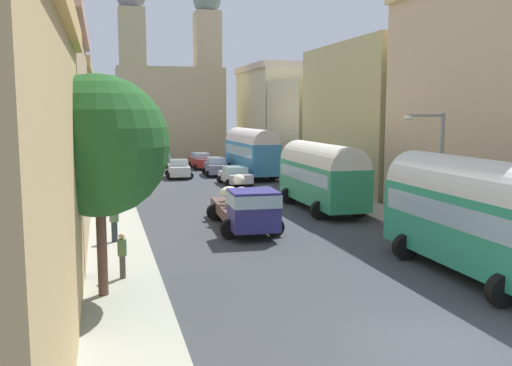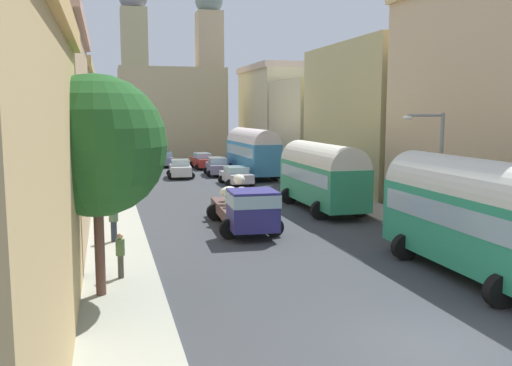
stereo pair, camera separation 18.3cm
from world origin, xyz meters
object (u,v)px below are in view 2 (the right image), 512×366
object	(u,v)px
pedestrian_0	(120,254)
pedestrian_2	(102,187)
car_1	(164,159)
streetlamp_near	(435,164)
parked_bus_0	(477,213)
car_4	(202,161)
car_3	(217,166)
car_2	(236,175)
parked_bus_2	(253,150)
cargo_truck_0	(245,207)
parked_bus_1	(322,174)
pedestrian_1	(114,221)
car_0	(180,169)

from	to	relation	value
pedestrian_0	pedestrian_2	distance (m)	17.02
car_1	streetlamp_near	xyz separation A→B (m)	(8.04, -36.43, 2.68)
parked_bus_0	pedestrian_2	bearing A→B (deg)	122.36
car_4	pedestrian_0	world-z (taller)	pedestrian_0
pedestrian_0	parked_bus_0	bearing A→B (deg)	-12.97
car_3	car_2	bearing A→B (deg)	-88.30
parked_bus_2	cargo_truck_0	distance (m)	22.12
parked_bus_0	car_4	xyz separation A→B (m)	(-2.90, 38.81, -1.50)
parked_bus_2	cargo_truck_0	size ratio (longest dim) A/B	1.21
parked_bus_1	car_3	xyz separation A→B (m)	(-2.41, 18.92, -1.34)
pedestrian_0	pedestrian_1	xyz separation A→B (m)	(-0.14, 5.50, 0.07)
car_2	pedestrian_0	distance (m)	25.14
parked_bus_2	car_1	bearing A→B (deg)	120.97
car_1	streetlamp_near	distance (m)	37.41
parked_bus_2	car_4	bearing A→B (deg)	110.21
parked_bus_0	pedestrian_0	bearing A→B (deg)	167.03
pedestrian_0	streetlamp_near	xyz separation A→B (m)	(13.45, 2.38, 2.51)
parked_bus_0	cargo_truck_0	xyz separation A→B (m)	(-5.85, 9.33, -1.10)
parked_bus_1	parked_bus_2	size ratio (longest dim) A/B	0.92
pedestrian_2	streetlamp_near	xyz separation A→B (m)	(14.10, -14.62, 2.48)
parked_bus_1	car_2	size ratio (longest dim) A/B	2.01
parked_bus_2	car_2	xyz separation A→B (m)	(-2.53, -4.58, -1.62)
cargo_truck_0	streetlamp_near	bearing A→B (deg)	-29.53
parked_bus_1	car_4	size ratio (longest dim) A/B	1.91
pedestrian_1	pedestrian_2	xyz separation A→B (m)	(-0.51, 11.50, -0.05)
car_3	car_4	bearing A→B (deg)	92.73
cargo_truck_0	streetlamp_near	xyz separation A→B (m)	(7.44, -4.22, 2.29)
parked_bus_0	car_2	world-z (taller)	parked_bus_0
parked_bus_0	pedestrian_2	distance (m)	23.40
pedestrian_0	pedestrian_2	bearing A→B (deg)	92.18
car_3	streetlamp_near	distance (m)	27.95
car_2	car_0	bearing A→B (deg)	123.52
cargo_truck_0	car_3	size ratio (longest dim) A/B	1.70
parked_bus_0	parked_bus_1	xyz separation A→B (m)	(-0.20, 13.70, -0.15)
cargo_truck_0	car_2	bearing A→B (deg)	78.34
car_4	pedestrian_2	bearing A→B (deg)	-116.73
pedestrian_2	streetlamp_near	size ratio (longest dim) A/B	0.31
pedestrian_0	car_4	bearing A→B (deg)	76.05
pedestrian_1	pedestrian_0	bearing A→B (deg)	-88.57
pedestrian_0	cargo_truck_0	bearing A→B (deg)	47.69
pedestrian_1	pedestrian_2	size ratio (longest dim) A/B	1.06
car_3	parked_bus_1	bearing A→B (deg)	-82.75
car_1	parked_bus_1	bearing A→B (deg)	-77.36
car_3	car_4	distance (m)	6.20
parked_bus_0	car_0	size ratio (longest dim) A/B	2.31
car_0	car_1	size ratio (longest dim) A/B	1.03
parked_bus_2	pedestrian_2	xyz separation A→B (m)	(-12.63, -10.86, -1.36)
car_4	parked_bus_0	bearing A→B (deg)	-85.73
pedestrian_1	pedestrian_2	distance (m)	11.51
car_3	car_4	size ratio (longest dim) A/B	1.01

